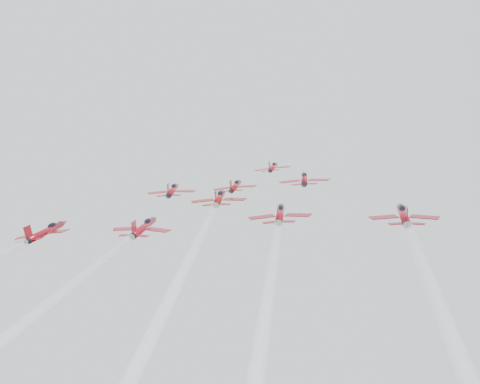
# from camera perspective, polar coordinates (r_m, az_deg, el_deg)

# --- Properties ---
(jet_lead) EXTENTS (8.93, 11.11, 8.10)m
(jet_lead) POSITION_cam_1_polar(r_m,az_deg,el_deg) (145.31, 3.16, 2.38)
(jet_lead) COLOR #B1101D
(jet_row2_left) EXTENTS (10.33, 12.86, 9.38)m
(jet_row2_left) POSITION_cam_1_polar(r_m,az_deg,el_deg) (128.38, -6.40, 0.20)
(jet_row2_left) COLOR maroon
(jet_row2_center) EXTENTS (9.17, 11.41, 8.32)m
(jet_row2_center) POSITION_cam_1_polar(r_m,az_deg,el_deg) (124.85, -0.43, 0.60)
(jet_row2_center) COLOR maroon
(jet_row2_right) EXTENTS (10.50, 13.07, 9.53)m
(jet_row2_right) POSITION_cam_1_polar(r_m,az_deg,el_deg) (125.42, 6.13, 1.26)
(jet_row2_right) COLOR #A70F21
(jet_center) EXTENTS (10.60, 95.12, 67.46)m
(jet_center) POSITION_cam_1_polar(r_m,az_deg,el_deg) (65.82, -10.01, -9.99)
(jet_center) COLOR maroon
(jet_rear_right) EXTENTS (10.12, 90.85, 64.44)m
(jet_rear_right) POSITION_cam_1_polar(r_m,az_deg,el_deg) (50.13, -0.75, -15.33)
(jet_rear_right) COLOR maroon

